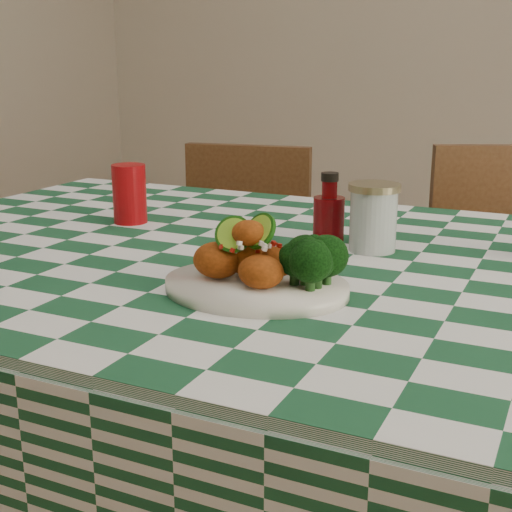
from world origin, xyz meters
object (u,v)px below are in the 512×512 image
at_px(mason_jar, 373,217).
at_px(wooden_chair_left, 230,298).
at_px(dining_table, 282,461).
at_px(plate, 256,287).
at_px(fried_chicken_pile, 251,251).
at_px(red_tumbler, 130,194).
at_px(ketchup_bottle, 329,207).

bearing_deg(mason_jar, wooden_chair_left, 134.85).
distance_m(dining_table, plate, 0.45).
relative_size(fried_chicken_pile, red_tumbler, 1.15).
xyz_separation_m(plate, wooden_chair_left, (-0.50, 0.89, -0.37)).
xyz_separation_m(red_tumbler, ketchup_bottle, (0.42, 0.03, 0.00)).
xyz_separation_m(ketchup_bottle, wooden_chair_left, (-0.49, 0.56, -0.42)).
bearing_deg(red_tumbler, fried_chicken_pile, -35.72).
bearing_deg(red_tumbler, wooden_chair_left, 97.40).
xyz_separation_m(fried_chicken_pile, ketchup_bottle, (-0.00, 0.33, 0.00)).
distance_m(dining_table, mason_jar, 0.48).
relative_size(plate, mason_jar, 2.29).
bearing_deg(red_tumbler, plate, -35.26).
distance_m(red_tumbler, ketchup_bottle, 0.42).
bearing_deg(wooden_chair_left, mason_jar, -53.96).
xyz_separation_m(dining_table, plate, (0.04, -0.19, 0.40)).
height_order(red_tumbler, ketchup_bottle, ketchup_bottle).
height_order(plate, fried_chicken_pile, fried_chicken_pile).
bearing_deg(mason_jar, plate, -105.75).
distance_m(dining_table, ketchup_bottle, 0.48).
height_order(red_tumbler, wooden_chair_left, red_tumbler).
xyz_separation_m(plate, fried_chicken_pile, (-0.01, 0.00, 0.05)).
bearing_deg(mason_jar, dining_table, -139.92).
relative_size(fried_chicken_pile, mason_jar, 1.16).
distance_m(dining_table, red_tumbler, 0.60).
relative_size(plate, fried_chicken_pile, 1.98).
distance_m(ketchup_bottle, wooden_chair_left, 0.86).
bearing_deg(red_tumbler, dining_table, -15.43).
distance_m(plate, fried_chicken_pile, 0.05).
relative_size(dining_table, mason_jar, 14.05).
distance_m(plate, ketchup_bottle, 0.34).
height_order(dining_table, wooden_chair_left, wooden_chair_left).
height_order(fried_chicken_pile, wooden_chair_left, fried_chicken_pile).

